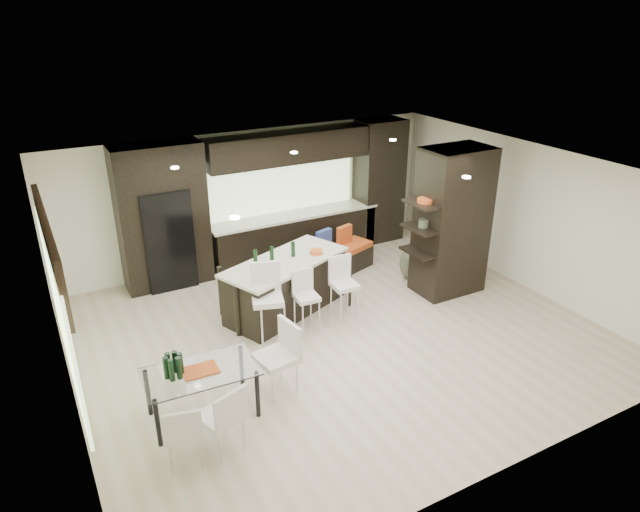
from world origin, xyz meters
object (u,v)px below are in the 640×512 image
kitchen_island (286,286)px  chair_near (221,420)px  dining_table (203,393)px  chair_far (184,434)px  stool_mid (307,308)px  bench (342,259)px  stool_left (268,313)px  chair_end (276,362)px  floor_vase (413,248)px  stool_right (344,296)px

kitchen_island → chair_near: (-2.16, -2.74, -0.04)m
dining_table → chair_far: chair_far is taller
stool_mid → bench: stool_mid is taller
kitchen_island → stool_left: stool_left is taller
stool_left → bench: 2.93m
dining_table → chair_far: bearing=-119.6°
dining_table → chair_end: 1.06m
kitchen_island → dining_table: size_ratio=1.60×
bench → dining_table: bearing=-160.9°
floor_vase → chair_end: floor_vase is taller
dining_table → chair_near: size_ratio=1.65×
kitchen_island → chair_near: bearing=-150.1°
floor_vase → bench: bearing=138.1°
floor_vase → chair_near: floor_vase is taller
floor_vase → chair_end: 4.30m
kitchen_island → stool_right: bearing=-70.3°
stool_right → floor_vase: 2.14m
stool_mid → chair_far: size_ratio=1.06×
kitchen_island → floor_vase: size_ratio=1.76×
stool_left → floor_vase: 3.49m
kitchen_island → bench: kitchen_island is taller
stool_left → floor_vase: bearing=31.5°
stool_mid → chair_near: 2.92m
chair_end → dining_table: bearing=81.4°
stool_right → chair_end: (-1.81, -1.23, 0.02)m
kitchen_island → dining_table: 2.97m
dining_table → chair_far: 0.83m
stool_left → chair_near: (-1.46, -1.91, -0.10)m
stool_mid → kitchen_island: bearing=94.3°
chair_far → chair_end: 1.65m
chair_far → chair_end: size_ratio=0.84×
stool_right → dining_table: (-2.86, -1.23, -0.11)m
kitchen_island → floor_vase: floor_vase is taller
stool_mid → chair_far: 3.25m
chair_near → dining_table: bearing=70.6°
kitchen_island → stool_mid: (0.00, -0.78, -0.06)m
stool_left → dining_table: 1.90m
stool_mid → dining_table: bearing=-145.7°
chair_near → chair_end: 1.27m
floor_vase → chair_near: (-4.85, -2.70, -0.22)m
stool_right → chair_far: bearing=-146.3°
stool_right → chair_near: size_ratio=1.06×
kitchen_island → dining_table: bearing=-158.7°
bench → chair_far: bearing=-158.0°
stool_right → stool_left: bearing=-175.2°
stool_mid → chair_near: bearing=-133.5°
bench → chair_near: 5.27m
chair_end → stool_right: bearing=-64.4°
stool_mid → bench: size_ratio=0.62×
dining_table → chair_end: bearing=3.1°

